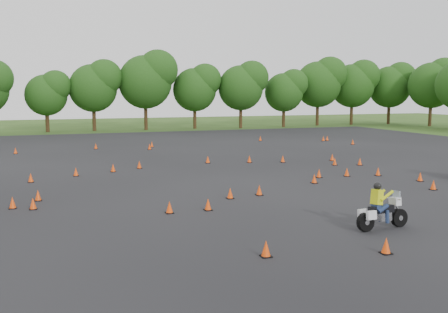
% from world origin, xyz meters
% --- Properties ---
extents(ground, '(140.00, 140.00, 0.00)m').
position_xyz_m(ground, '(0.00, 0.00, 0.00)').
color(ground, '#2D5119').
rests_on(ground, ground).
extents(asphalt_pad, '(62.00, 62.00, 0.00)m').
position_xyz_m(asphalt_pad, '(0.00, 6.00, 0.01)').
color(asphalt_pad, black).
rests_on(asphalt_pad, ground).
extents(treeline, '(87.03, 32.03, 10.23)m').
position_xyz_m(treeline, '(2.98, 34.94, 4.52)').
color(treeline, '#1E4413').
rests_on(treeline, ground).
extents(traffic_cones, '(36.39, 32.75, 0.45)m').
position_xyz_m(traffic_cones, '(0.53, 6.09, 0.23)').
color(traffic_cones, '#F2460A').
rests_on(traffic_cones, asphalt_pad).
extents(rider_yellow, '(2.12, 0.80, 1.60)m').
position_xyz_m(rider_yellow, '(1.71, -7.25, 0.81)').
color(rider_yellow, '#C5D112').
rests_on(rider_yellow, ground).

